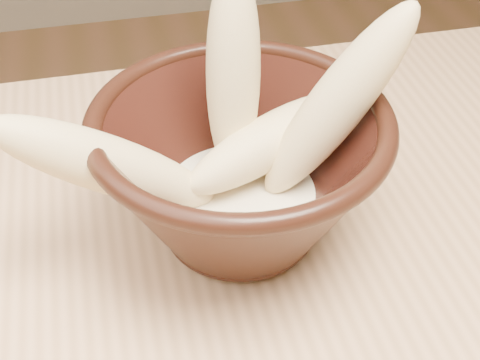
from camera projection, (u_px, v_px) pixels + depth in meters
name	position (u px, v px, depth m)	size (l,w,h in m)	color
bowl	(240.00, 169.00, 0.45)	(0.20, 0.20, 0.11)	black
milk_puddle	(240.00, 199.00, 0.47)	(0.11, 0.11, 0.02)	beige
banana_upright	(233.00, 73.00, 0.45)	(0.04, 0.04, 0.15)	#D8BB7F
banana_left	(109.00, 165.00, 0.42)	(0.04, 0.04, 0.16)	#D8BB7F
banana_right	(337.00, 105.00, 0.43)	(0.04, 0.04, 0.16)	#D8BB7F
banana_across	(269.00, 142.00, 0.47)	(0.04, 0.04, 0.14)	#D8BB7F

